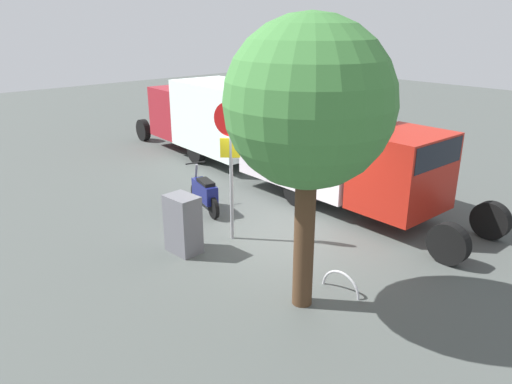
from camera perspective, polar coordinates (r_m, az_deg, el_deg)
ground_plane at (r=11.40m, az=3.55°, el=-5.67°), size 60.00×60.00×0.00m
box_truck_near at (r=13.34m, az=9.56°, el=5.33°), size 7.31×2.39×2.98m
box_truck_far at (r=18.20m, az=-5.56°, el=9.12°), size 7.13×2.69×2.80m
motorcycle at (r=12.97m, az=-6.06°, el=-0.05°), size 1.78×0.72×1.20m
stop_sign at (r=10.76m, az=-3.03°, el=4.95°), size 0.71×0.33×3.21m
street_tree at (r=7.79m, az=6.24°, el=10.08°), size 2.75×2.75×5.00m
utility_cabinet at (r=10.72m, az=-8.57°, el=-3.76°), size 0.77×0.57×1.30m
bike_rack_hoop at (r=9.52m, az=9.88°, el=-11.43°), size 0.85×0.09×0.85m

